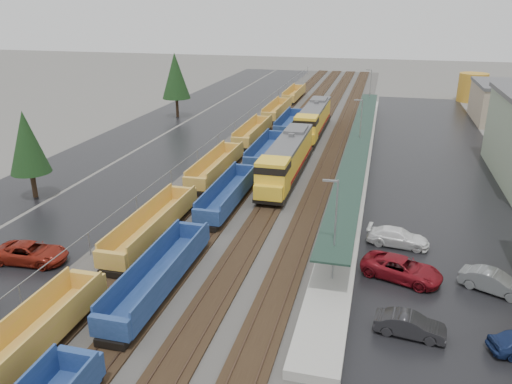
% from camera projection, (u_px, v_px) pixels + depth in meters
% --- Properties ---
extents(ballast_strip, '(20.00, 160.00, 0.08)m').
position_uv_depth(ballast_strip, '(297.00, 139.00, 73.51)').
color(ballast_strip, '#302D2B').
rests_on(ballast_strip, ground).
extents(trackbed, '(14.60, 160.00, 0.22)m').
position_uv_depth(trackbed, '(297.00, 138.00, 73.47)').
color(trackbed, black).
rests_on(trackbed, ground).
extents(west_parking_lot, '(10.00, 160.00, 0.02)m').
position_uv_depth(west_parking_lot, '(201.00, 133.00, 76.99)').
color(west_parking_lot, black).
rests_on(west_parking_lot, ground).
extents(west_road, '(9.00, 160.00, 0.02)m').
position_uv_depth(west_road, '(142.00, 129.00, 79.30)').
color(west_road, black).
rests_on(west_road, ground).
extents(east_commuter_lot, '(16.00, 100.00, 0.02)m').
position_uv_depth(east_commuter_lot, '(438.00, 169.00, 60.07)').
color(east_commuter_lot, black).
rests_on(east_commuter_lot, ground).
extents(station_platform, '(3.00, 80.00, 8.00)m').
position_uv_depth(station_platform, '(358.00, 158.00, 62.01)').
color(station_platform, '#9E9B93').
rests_on(station_platform, ground).
extents(chainlink_fence, '(0.08, 160.04, 2.02)m').
position_uv_depth(chainlink_fence, '(232.00, 127.00, 73.74)').
color(chainlink_fence, gray).
rests_on(chainlink_fence, ground).
extents(distant_hills, '(301.00, 140.00, 25.20)m').
position_uv_depth(distant_hills, '(472.00, 54.00, 199.77)').
color(distant_hills, '#53614C').
rests_on(distant_hills, ground).
extents(tree_west_near, '(3.96, 3.96, 9.00)m').
position_uv_depth(tree_west_near, '(27.00, 142.00, 49.36)').
color(tree_west_near, '#332316').
rests_on(tree_west_near, ground).
extents(tree_west_far, '(4.84, 4.84, 11.00)m').
position_uv_depth(tree_west_far, '(175.00, 76.00, 85.39)').
color(tree_west_far, '#332316').
rests_on(tree_west_far, ground).
extents(locomotive_lead, '(3.07, 20.21, 4.58)m').
position_uv_depth(locomotive_lead, '(287.00, 159.00, 55.59)').
color(locomotive_lead, black).
rests_on(locomotive_lead, ground).
extents(locomotive_trail, '(3.07, 20.21, 4.58)m').
position_uv_depth(locomotive_trail, '(313.00, 120.00, 74.62)').
color(locomotive_trail, black).
rests_on(locomotive_trail, ground).
extents(well_string_yellow, '(2.54, 115.12, 2.25)m').
position_uv_depth(well_string_yellow, '(216.00, 167.00, 57.17)').
color(well_string_yellow, gold).
rests_on(well_string_yellow, ground).
extents(well_string_blue, '(2.53, 94.56, 2.25)m').
position_uv_depth(well_string_blue, '(200.00, 228.00, 41.62)').
color(well_string_blue, navy).
rests_on(well_string_blue, ground).
extents(storage_tank, '(5.66, 5.66, 5.66)m').
position_uv_depth(storage_tank, '(472.00, 87.00, 100.98)').
color(storage_tank, '#C18926').
rests_on(storage_tank, ground).
extents(parked_car_west_c, '(2.96, 5.77, 1.56)m').
position_uv_depth(parked_car_west_c, '(31.00, 253.00, 38.22)').
color(parked_car_west_c, maroon).
rests_on(parked_car_west_c, ground).
extents(parked_car_east_a, '(1.92, 4.34, 1.38)m').
position_uv_depth(parked_car_east_a, '(410.00, 325.00, 29.76)').
color(parked_car_east_a, black).
rests_on(parked_car_east_a, ground).
extents(parked_car_east_b, '(4.36, 6.26, 1.59)m').
position_uv_depth(parked_car_east_b, '(402.00, 269.00, 35.90)').
color(parked_car_east_b, maroon).
rests_on(parked_car_east_b, ground).
extents(parked_car_east_c, '(2.56, 5.19, 1.45)m').
position_uv_depth(parked_car_east_c, '(398.00, 237.00, 40.89)').
color(parked_car_east_c, white).
rests_on(parked_car_east_c, ground).
extents(parked_car_east_e, '(3.31, 4.77, 1.49)m').
position_uv_depth(parked_car_east_e, '(494.00, 282.00, 34.26)').
color(parked_car_east_e, slate).
rests_on(parked_car_east_e, ground).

